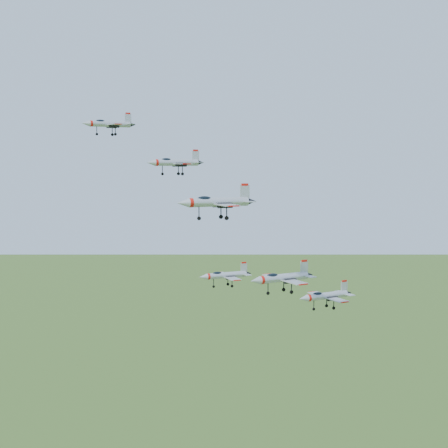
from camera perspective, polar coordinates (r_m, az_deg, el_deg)
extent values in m
cylinder|color=#A8AFB5|center=(126.16, -10.37, 8.98)|extent=(8.18, 2.77, 1.17)
cone|color=#A8AFB5|center=(124.80, -12.54, 8.98)|extent=(1.82, 1.47, 1.17)
cone|color=black|center=(127.62, -8.34, 8.97)|extent=(1.44, 1.23, 1.00)
ellipsoid|color=black|center=(125.61, -11.25, 9.18)|extent=(2.11, 1.22, 0.74)
cube|color=#A8AFB5|center=(123.79, -9.94, 8.95)|extent=(2.83, 4.30, 0.13)
cube|color=#A8AFB5|center=(128.61, -10.63, 8.81)|extent=(2.83, 4.30, 0.13)
cube|color=#A8AFB5|center=(127.38, -8.77, 9.52)|extent=(1.35, 0.38, 1.89)
cube|color=red|center=(127.45, -8.78, 9.97)|extent=(1.00, 0.32, 0.32)
cylinder|color=#A8AFB5|center=(121.65, -4.36, 5.62)|extent=(8.85, 2.66, 1.27)
cone|color=#A8AFB5|center=(119.88, -6.72, 5.60)|extent=(1.93, 1.53, 1.27)
cone|color=black|center=(123.55, -2.15, 5.64)|extent=(1.52, 1.28, 1.08)
ellipsoid|color=black|center=(120.91, -5.31, 5.84)|extent=(2.26, 1.24, 0.80)
cube|color=#A8AFB5|center=(119.18, -3.80, 5.51)|extent=(2.90, 4.59, 0.14)
cube|color=#A8AFB5|center=(124.27, -4.72, 5.51)|extent=(2.90, 4.59, 0.14)
cube|color=#A8AFB5|center=(123.14, -2.61, 6.25)|extent=(1.46, 0.35, 2.04)
cube|color=red|center=(123.16, -2.62, 6.74)|extent=(1.08, 0.31, 0.34)
cylinder|color=#A8AFB5|center=(102.49, -0.50, 2.02)|extent=(10.41, 2.57, 1.49)
cone|color=#A8AFB5|center=(100.39, -3.78, 1.93)|extent=(2.21, 1.70, 1.49)
cone|color=black|center=(104.81, 2.54, 2.10)|extent=(1.73, 1.43, 1.27)
ellipsoid|color=black|center=(101.56, -1.82, 2.30)|extent=(2.62, 1.33, 0.94)
cube|color=#A8AFB5|center=(99.62, 0.30, 1.75)|extent=(3.15, 5.29, 0.16)
cube|color=#A8AFB5|center=(105.57, -1.02, 1.97)|extent=(3.15, 5.29, 0.16)
cube|color=#A8AFB5|center=(104.21, 1.91, 2.93)|extent=(1.72, 0.32, 2.41)
cube|color=red|center=(104.16, 1.91, 3.62)|extent=(1.27, 0.29, 0.40)
cylinder|color=#A8AFB5|center=(131.41, 0.23, -4.70)|extent=(8.92, 2.37, 1.28)
cone|color=#A8AFB5|center=(129.44, -1.93, -4.86)|extent=(1.91, 1.49, 1.28)
cone|color=black|center=(133.48, 2.25, -4.54)|extent=(1.50, 1.25, 1.08)
ellipsoid|color=black|center=(130.50, -0.64, -4.56)|extent=(2.26, 1.18, 0.81)
cube|color=#A8AFB5|center=(129.06, 0.80, -5.00)|extent=(2.78, 4.56, 0.14)
cube|color=#A8AFB5|center=(134.01, -0.16, -4.60)|extent=(2.78, 4.56, 0.14)
cube|color=#A8AFB5|center=(132.80, 1.83, -4.01)|extent=(1.47, 0.30, 2.06)
cube|color=red|center=(132.63, 1.83, -3.55)|extent=(1.09, 0.27, 0.34)
cylinder|color=#A8AFB5|center=(112.91, 5.47, -4.91)|extent=(10.06, 3.70, 1.44)
cone|color=#A8AFB5|center=(109.66, 2.88, -5.20)|extent=(2.28, 1.86, 1.44)
cone|color=black|center=(116.24, 7.82, -4.63)|extent=(1.80, 1.55, 1.23)
ellipsoid|color=black|center=(111.46, 4.44, -4.75)|extent=(2.62, 1.57, 0.92)
cube|color=#A8AFB5|center=(110.59, 6.48, -5.29)|extent=(3.61, 5.34, 0.16)
cube|color=#A8AFB5|center=(115.61, 4.68, -4.79)|extent=(3.61, 5.34, 0.16)
cube|color=#A8AFB5|center=(115.26, 7.34, -3.95)|extent=(1.65, 0.51, 2.33)
cube|color=red|center=(115.07, 7.35, -3.35)|extent=(1.23, 0.43, 0.39)
cylinder|color=#A8AFB5|center=(131.18, 9.39, -6.48)|extent=(9.92, 3.44, 1.42)
cone|color=#A8AFB5|center=(127.75, 7.27, -6.78)|extent=(2.22, 1.80, 1.42)
cone|color=black|center=(134.64, 11.33, -6.20)|extent=(1.75, 1.50, 1.21)
ellipsoid|color=black|center=(129.65, 8.54, -6.37)|extent=(2.57, 1.50, 0.90)
cube|color=#A8AFB5|center=(129.01, 10.29, -6.83)|extent=(3.46, 5.23, 0.15)
cube|color=#A8AFB5|center=(133.75, 8.66, -6.36)|extent=(3.46, 5.23, 0.15)
cube|color=#A8AFB5|center=(133.60, 10.94, -5.64)|extent=(1.63, 0.47, 2.30)
cube|color=red|center=(133.37, 10.95, -5.13)|extent=(1.21, 0.40, 0.38)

